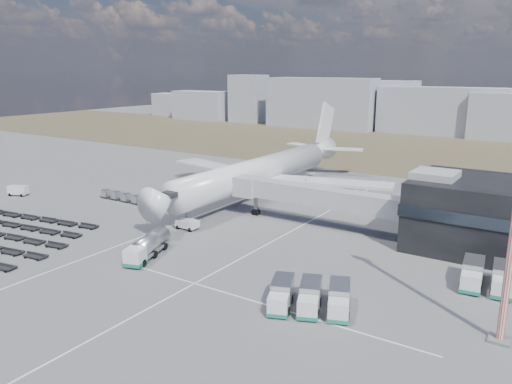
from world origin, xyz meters
The scene contains 12 objects.
ground centered at (0.00, 0.00, 0.00)m, with size 420.00×420.00×0.00m, color #565659.
grass_strip centered at (0.00, 110.00, 0.01)m, with size 420.00×90.00×0.01m, color #463D2A.
lane_markings centered at (9.77, 3.00, 0.01)m, with size 47.12×110.00×0.01m.
jet_bridge centered at (15.90, 20.42, 5.05)m, with size 30.30×3.80×7.05m.
airliner centered at (0.00, 32.38, 5.29)m, with size 51.59×64.53×17.62m.
skyline centered at (8.16, 151.97, 8.99)m, with size 304.03×21.83×22.43m.
fuel_tanker centered at (4.93, -4.72, 1.55)m, with size 5.35×9.90×3.11m.
pushback_tug centered at (1.38, 7.64, 0.79)m, with size 3.56×2.00×1.57m, color silver.
utility_van centered at (-41.99, 5.35, 1.04)m, with size 3.81×1.72×2.07m, color silver.
catering_truck centered at (15.42, 38.02, 1.33)m, with size 2.43×5.69×2.59m.
service_trucks_near centered at (30.62, -6.17, 1.39)m, with size 10.20×9.06×2.56m.
uld_row centered at (-17.00, 14.00, 0.90)m, with size 19.34×1.47×1.50m.
Camera 1 is at (52.81, -50.62, 25.25)m, focal length 35.00 mm.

